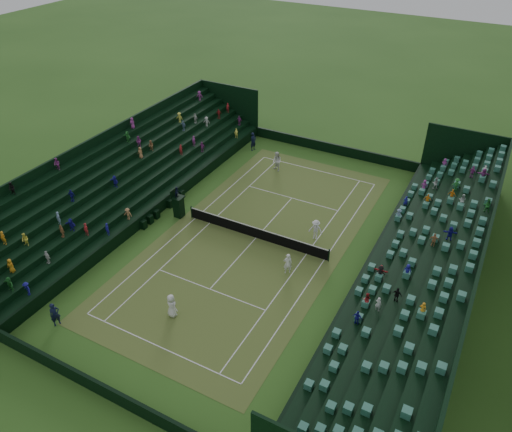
# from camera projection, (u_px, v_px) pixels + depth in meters

# --- Properties ---
(ground) EXTENTS (160.00, 160.00, 0.00)m
(ground) POSITION_uv_depth(u_px,v_px,m) (256.00, 238.00, 37.38)
(ground) COLOR #2D581B
(ground) RESTS_ON ground
(court_surface) EXTENTS (12.97, 26.77, 0.01)m
(court_surface) POSITION_uv_depth(u_px,v_px,m) (256.00, 238.00, 37.38)
(court_surface) COLOR #3F7326
(court_surface) RESTS_ON ground
(perimeter_wall_north) EXTENTS (17.17, 0.20, 1.00)m
(perimeter_wall_north) POSITION_uv_depth(u_px,v_px,m) (333.00, 149.00, 48.69)
(perimeter_wall_north) COLOR black
(perimeter_wall_north) RESTS_ON ground
(perimeter_wall_south) EXTENTS (17.17, 0.20, 1.00)m
(perimeter_wall_south) POSITION_uv_depth(u_px,v_px,m) (109.00, 393.00, 25.51)
(perimeter_wall_south) COLOR black
(perimeter_wall_south) RESTS_ON ground
(perimeter_wall_east) EXTENTS (0.20, 31.77, 1.00)m
(perimeter_wall_east) POSITION_uv_depth(u_px,v_px,m) (366.00, 267.00, 33.78)
(perimeter_wall_east) COLOR black
(perimeter_wall_east) RESTS_ON ground
(perimeter_wall_west) EXTENTS (0.20, 31.77, 1.00)m
(perimeter_wall_west) POSITION_uv_depth(u_px,v_px,m) (164.00, 204.00, 40.43)
(perimeter_wall_west) COLOR black
(perimeter_wall_west) RESTS_ON ground
(north_grandstand) EXTENTS (6.60, 32.00, 4.90)m
(north_grandstand) POSITION_uv_depth(u_px,v_px,m) (432.00, 275.00, 31.56)
(north_grandstand) COLOR black
(north_grandstand) RESTS_ON ground
(south_grandstand) EXTENTS (6.60, 32.00, 4.90)m
(south_grandstand) POSITION_uv_depth(u_px,v_px,m) (122.00, 180.00, 41.48)
(south_grandstand) COLOR black
(south_grandstand) RESTS_ON ground
(tennis_net) EXTENTS (11.67, 0.10, 1.06)m
(tennis_net) POSITION_uv_depth(u_px,v_px,m) (256.00, 232.00, 37.09)
(tennis_net) COLOR black
(tennis_net) RESTS_ON ground
(umpire_chair) EXTENTS (0.86, 0.86, 2.70)m
(umpire_chair) POSITION_uv_depth(u_px,v_px,m) (178.00, 204.00, 39.18)
(umpire_chair) COLOR black
(umpire_chair) RESTS_ON ground
(courtside_chairs) EXTENTS (0.47, 5.44, 1.01)m
(courtside_chairs) POSITION_uv_depth(u_px,v_px,m) (163.00, 208.00, 40.07)
(courtside_chairs) COLOR black
(courtside_chairs) RESTS_ON ground
(player_near_west) EXTENTS (0.90, 0.69, 1.65)m
(player_near_west) POSITION_uv_depth(u_px,v_px,m) (172.00, 306.00, 30.30)
(player_near_west) COLOR silver
(player_near_west) RESTS_ON ground
(player_near_east) EXTENTS (0.71, 0.66, 1.62)m
(player_near_east) POSITION_uv_depth(u_px,v_px,m) (288.00, 263.00, 33.65)
(player_near_east) COLOR white
(player_near_east) RESTS_ON ground
(player_far_west) EXTENTS (1.10, 0.99, 1.84)m
(player_far_west) POSITION_uv_depth(u_px,v_px,m) (277.00, 161.00, 45.57)
(player_far_west) COLOR white
(player_far_west) RESTS_ON ground
(player_far_east) EXTENTS (1.13, 0.76, 1.62)m
(player_far_east) POSITION_uv_depth(u_px,v_px,m) (316.00, 230.00, 36.89)
(player_far_east) COLOR white
(player_far_east) RESTS_ON ground
(line_judge_north) EXTENTS (0.59, 0.76, 1.85)m
(line_judge_north) POSITION_uv_depth(u_px,v_px,m) (253.00, 141.00, 49.05)
(line_judge_north) COLOR black
(line_judge_north) RESTS_ON ground
(line_judge_south) EXTENTS (0.57, 0.69, 1.63)m
(line_judge_south) POSITION_uv_depth(u_px,v_px,m) (55.00, 314.00, 29.71)
(line_judge_south) COLOR black
(line_judge_south) RESTS_ON ground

